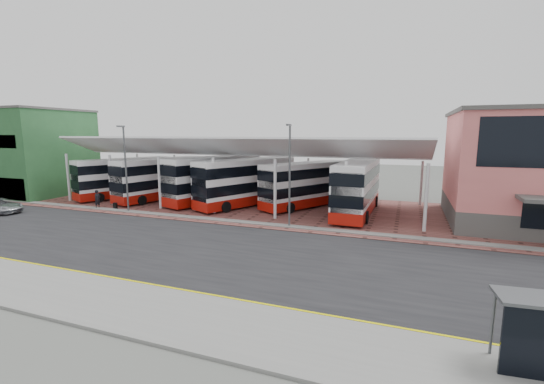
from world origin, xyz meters
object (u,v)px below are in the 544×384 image
(bus_1, at_px, (162,179))
(silver_car, at_px, (0,206))
(bus_5, at_px, (357,188))
(bus_3, at_px, (246,183))
(bus_4, at_px, (307,185))
(bus_2, at_px, (214,179))
(bus_0, at_px, (125,178))
(pedestrian, at_px, (98,199))

(bus_1, height_order, silver_car, bus_1)
(bus_5, bearing_deg, bus_3, -178.40)
(bus_5, bearing_deg, silver_car, -159.11)
(bus_4, bearing_deg, silver_car, -124.52)
(bus_1, relative_size, bus_5, 0.96)
(bus_3, height_order, bus_4, bus_3)
(bus_2, height_order, bus_4, bus_2)
(bus_3, relative_size, bus_4, 1.08)
(bus_0, xyz_separation_m, pedestrian, (2.23, -6.26, -1.30))
(bus_3, bearing_deg, silver_car, -126.12)
(bus_1, relative_size, bus_2, 0.94)
(bus_2, distance_m, bus_5, 15.22)
(bus_2, relative_size, bus_4, 1.14)
(bus_0, xyz_separation_m, silver_car, (-4.97, -10.82, -1.60))
(bus_0, bearing_deg, silver_car, -91.30)
(bus_1, distance_m, bus_3, 10.40)
(bus_3, bearing_deg, pedestrian, -128.17)
(pedestrian, bearing_deg, bus_2, -48.04)
(bus_1, height_order, pedestrian, bus_1)
(bus_2, relative_size, silver_car, 2.58)
(bus_3, height_order, pedestrian, bus_3)
(bus_2, bearing_deg, bus_3, 9.17)
(bus_0, height_order, silver_car, bus_0)
(bus_5, xyz_separation_m, silver_car, (-31.42, -11.21, -1.79))
(bus_0, distance_m, silver_car, 12.02)
(bus_3, xyz_separation_m, bus_4, (5.99, 1.57, -0.14))
(bus_2, bearing_deg, silver_car, -125.13)
(bus_0, distance_m, bus_2, 11.28)
(bus_2, xyz_separation_m, bus_5, (15.21, -0.62, -0.02))
(bus_4, bearing_deg, bus_0, -145.26)
(bus_3, distance_m, silver_car, 23.21)
(bus_2, xyz_separation_m, silver_car, (-16.21, -11.83, -1.81))
(silver_car, bearing_deg, pedestrian, -53.89)
(bus_2, relative_size, bus_5, 1.03)
(bus_1, xyz_separation_m, bus_2, (6.33, 0.71, 0.15))
(bus_1, bearing_deg, bus_2, 21.68)
(bus_2, distance_m, pedestrian, 11.67)
(bus_0, height_order, pedestrian, bus_0)
(silver_car, bearing_deg, bus_2, -50.07)
(bus_2, relative_size, pedestrian, 6.59)
(bus_0, distance_m, bus_3, 15.31)
(bus_4, bearing_deg, bus_3, -135.65)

